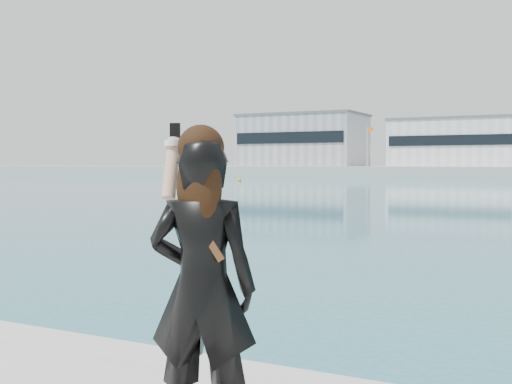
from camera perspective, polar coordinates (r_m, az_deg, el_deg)
warehouse_grey_left at (r=143.50m, az=4.21°, el=4.61°), size 26.52×16.36×11.50m
warehouse_white at (r=133.89m, az=17.33°, el=4.23°), size 24.48×15.35×9.50m
flagpole_left at (r=130.93m, az=9.90°, el=4.25°), size 1.28×0.16×8.00m
buoy_far at (r=93.80m, az=-1.46°, el=1.00°), size 0.50×0.50×0.50m
woman at (r=3.90m, az=-4.83°, el=-7.69°), size 0.76×0.61×1.92m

